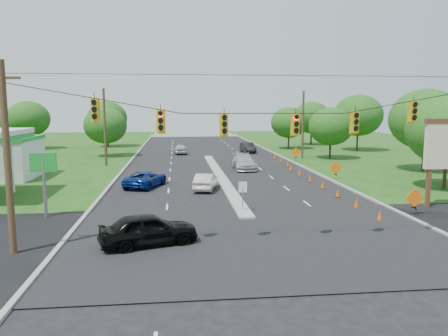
{
  "coord_description": "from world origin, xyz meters",
  "views": [
    {
      "loc": [
        -4.28,
        -21.8,
        6.92
      ],
      "look_at": [
        -1.1,
        7.27,
        2.8
      ],
      "focal_mm": 35.0,
      "sensor_mm": 36.0,
      "label": 1
    }
  ],
  "objects": [
    {
      "name": "tree_7",
      "position": [
        18.0,
        12.0,
        4.96
      ],
      "size": [
        6.72,
        6.72,
        7.84
      ],
      "color": "black",
      "rests_on": "ground"
    },
    {
      "name": "tree_11",
      "position": [
        20.0,
        55.0,
        4.96
      ],
      "size": [
        6.72,
        6.72,
        7.84
      ],
      "color": "black",
      "rests_on": "ground"
    },
    {
      "name": "cone_5",
      "position": [
        8.01,
        20.5,
        0.35
      ],
      "size": [
        0.32,
        0.32,
        0.7
      ],
      "primitive_type": "cone",
      "color": "#DE5004",
      "rests_on": "ground"
    },
    {
      "name": "cone_9",
      "position": [
        8.61,
        34.5,
        0.35
      ],
      "size": [
        0.32,
        0.32,
        0.7
      ],
      "primitive_type": "cone",
      "color": "#DE5004",
      "rests_on": "ground"
    },
    {
      "name": "median",
      "position": [
        0.0,
        21.0,
        0.0
      ],
      "size": [
        1.0,
        34.0,
        0.18
      ],
      "primitive_type": "cube",
      "color": "gray",
      "rests_on": "ground"
    },
    {
      "name": "silver_car_far",
      "position": [
        3.14,
        25.67,
        0.81
      ],
      "size": [
        2.32,
        5.6,
        1.62
      ],
      "primitive_type": "imported",
      "rotation": [
        0.0,
        0.0,
        -0.01
      ],
      "color": "#AAAAAA",
      "rests_on": "ground"
    },
    {
      "name": "tree_9",
      "position": [
        16.0,
        34.0,
        4.34
      ],
      "size": [
        5.88,
        5.88,
        6.86
      ],
      "color": "black",
      "rests_on": "ground"
    },
    {
      "name": "cone_1",
      "position": [
        8.01,
        6.5,
        0.35
      ],
      "size": [
        0.32,
        0.32,
        0.7
      ],
      "primitive_type": "cone",
      "color": "#DE5004",
      "rests_on": "ground"
    },
    {
      "name": "cone_8",
      "position": [
        8.61,
        31.0,
        0.35
      ],
      "size": [
        0.32,
        0.32,
        0.7
      ],
      "primitive_type": "cone",
      "color": "#DE5004",
      "rests_on": "ground"
    },
    {
      "name": "tree_6",
      "position": [
        -16.0,
        55.0,
        4.96
      ],
      "size": [
        6.72,
        6.72,
        7.84
      ],
      "color": "black",
      "rests_on": "ground"
    },
    {
      "name": "signal_span",
      "position": [
        -0.05,
        -1.0,
        4.97
      ],
      "size": [
        25.6,
        0.32,
        9.0
      ],
      "color": "#422D1C",
      "rests_on": "ground"
    },
    {
      "name": "curb_right",
      "position": [
        10.1,
        30.0,
        0.0
      ],
      "size": [
        0.25,
        110.0,
        0.16
      ],
      "primitive_type": "cube",
      "color": "gray",
      "rests_on": "ground"
    },
    {
      "name": "curb_left",
      "position": [
        -10.1,
        30.0,
        0.0
      ],
      "size": [
        0.25,
        110.0,
        0.16
      ],
      "primitive_type": "cube",
      "color": "gray",
      "rests_on": "ground"
    },
    {
      "name": "median_sign",
      "position": [
        0.0,
        6.0,
        1.46
      ],
      "size": [
        0.55,
        0.06,
        2.05
      ],
      "color": "gray",
      "rests_on": "ground"
    },
    {
      "name": "black_sedan",
      "position": [
        -5.73,
        -0.35,
        0.83
      ],
      "size": [
        5.25,
        3.36,
        1.66
      ],
      "primitive_type": "imported",
      "rotation": [
        0.0,
        0.0,
        1.88
      ],
      "color": "black",
      "rests_on": "ground"
    },
    {
      "name": "tree_12",
      "position": [
        14.0,
        48.0,
        4.34
      ],
      "size": [
        5.88,
        5.88,
        6.86
      ],
      "color": "black",
      "rests_on": "ground"
    },
    {
      "name": "work_sign_2",
      "position": [
        10.8,
        32.0,
        1.09
      ],
      "size": [
        1.27,
        0.58,
        1.37
      ],
      "color": "black",
      "rests_on": "ground"
    },
    {
      "name": "tree_5",
      "position": [
        -14.0,
        40.0,
        4.34
      ],
      "size": [
        5.88,
        5.88,
        6.86
      ],
      "color": "black",
      "rests_on": "ground"
    },
    {
      "name": "blue_pickup",
      "position": [
        -7.0,
        16.1,
        0.7
      ],
      "size": [
        3.97,
        5.56,
        1.41
      ],
      "primitive_type": "imported",
      "rotation": [
        0.0,
        0.0,
        2.78
      ],
      "color": "navy",
      "rests_on": "ground"
    },
    {
      "name": "cone_3",
      "position": [
        8.01,
        13.5,
        0.35
      ],
      "size": [
        0.32,
        0.32,
        0.7
      ],
      "primitive_type": "cone",
      "color": "#DE5004",
      "rests_on": "ground"
    },
    {
      "name": "pylon_sign",
      "position": [
        14.31,
        6.2,
        4.0
      ],
      "size": [
        5.9,
        2.3,
        6.12
      ],
      "color": "#59331E",
      "rests_on": "ground"
    },
    {
      "name": "cone_2",
      "position": [
        8.01,
        10.0,
        0.35
      ],
      "size": [
        0.32,
        0.32,
        0.7
      ],
      "primitive_type": "cone",
      "color": "#DE5004",
      "rests_on": "ground"
    },
    {
      "name": "work_sign_1",
      "position": [
        10.8,
        18.0,
        1.09
      ],
      "size": [
        1.27,
        0.58,
        1.37
      ],
      "color": "black",
      "rests_on": "ground"
    },
    {
      "name": "cone_4",
      "position": [
        8.01,
        17.0,
        0.35
      ],
      "size": [
        0.32,
        0.32,
        0.7
      ],
      "primitive_type": "cone",
      "color": "#DE5004",
      "rests_on": "ground"
    },
    {
      "name": "cone_6",
      "position": [
        8.01,
        24.0,
        0.35
      ],
      "size": [
        0.32,
        0.32,
        0.7
      ],
      "primitive_type": "cone",
      "color": "#DE5004",
      "rests_on": "ground"
    },
    {
      "name": "utility_pole_far_right",
      "position": [
        12.5,
        35.0,
        4.5
      ],
      "size": [
        0.28,
        0.28,
        9.0
      ],
      "primitive_type": "cylinder",
      "color": "#422D1C",
      "rests_on": "ground"
    },
    {
      "name": "cone_0",
      "position": [
        8.01,
        3.0,
        0.35
      ],
      "size": [
        0.32,
        0.32,
        0.7
      ],
      "primitive_type": "cone",
      "color": "#DE5004",
      "rests_on": "ground"
    },
    {
      "name": "cone_7",
      "position": [
        8.61,
        27.5,
        0.35
      ],
      "size": [
        0.32,
        0.32,
        0.7
      ],
      "primitive_type": "cone",
      "color": "#DE5004",
      "rests_on": "ground"
    },
    {
      "name": "cross_street",
      "position": [
        0.0,
        0.0,
        0.0
      ],
      "size": [
        160.0,
        14.0,
        0.02
      ],
      "primitive_type": "cube",
      "color": "black",
      "rests_on": "ground"
    },
    {
      "name": "white_sedan",
      "position": [
        -1.91,
        14.17,
        0.7
      ],
      "size": [
        2.36,
        4.45,
        1.4
      ],
      "primitive_type": "imported",
      "rotation": [
        0.0,
        0.0,
        2.92
      ],
      "color": "beige",
      "rests_on": "ground"
    },
    {
      "name": "tree_4",
      "position": [
        -28.0,
        52.0,
        4.96
      ],
      "size": [
        6.72,
        6.72,
        7.84
      ],
      "color": "black",
      "rests_on": "ground"
    },
    {
      "name": "ground",
      "position": [
        0.0,
        0.0,
        0.0
      ],
      "size": [
        160.0,
        160.0,
        0.0
      ],
      "primitive_type": "plane",
      "color": "black",
      "rests_on": "ground"
    },
    {
      "name": "tree_8",
      "position": [
        22.0,
        22.0,
        5.58
      ],
      "size": [
        7.56,
        7.56,
        8.82
      ],
      "color": "black",
      "rests_on": "ground"
    },
    {
      "name": "utility_pole_far_left",
      "position": [
        -12.5,
        30.0,
        4.5
      ],
      "size": [
        0.28,
        0.28,
        9.0
      ],
      "primitive_type": "cylinder",
      "color": "#422D1C",
      "rests_on": "ground"
    },
    {
      "name": "silver_car_oncoming",
      "position": [
        -3.72,
        42.6,
        0.74
      ],
      "size": [
        1.98,
        4.42,
        1.48
      ],
      "primitive_type": "imported",
      "rotation": [
        0.0,
        0.0,
        3.2
      ],
      "color": "#AAABAC",
      "rests_on": "ground"
    },
    {
      "name": "dark_car_receding",
      "position": [
        6.49,
        43.49,
        0.76
      ],
      "size": [
        1.95,
        4.74,
        1.53
      ],
      "primitive_type": "imported",
      "rotation": [
        0.0,
        0.0,
        0.07
      ],
      "color": "black",
      "rests_on": "ground"
    },
    {
      "name": "work_sign_0",
      "position": [
        10.8,
        4.0,
        1.09
      ],
      "size": [
        1.27,
        0.58,
        1.37
      ],
      "color": "black",
      "rests_on": "ground"
    },
    {
      "name": "tree_10",
      "position": [
        24.0,
        44.0,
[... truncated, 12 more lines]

